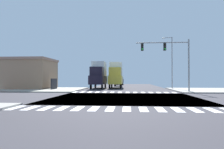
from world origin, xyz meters
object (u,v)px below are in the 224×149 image
at_px(traffic_signal_mast, 168,53).
at_px(suv_queued_2, 120,80).
at_px(street_lamp, 171,58).
at_px(sedan_trailing_2, 118,81).
at_px(box_truck_crossing_2, 99,74).
at_px(bank_building, 21,74).
at_px(box_truck_farside_1, 116,74).

xyz_separation_m(traffic_signal_mast, suv_queued_2, (-7.59, 30.83, -3.74)).
distance_m(traffic_signal_mast, street_lamp, 8.41).
relative_size(suv_queued_2, sedan_trailing_2, 1.07).
xyz_separation_m(traffic_signal_mast, sedan_trailing_2, (-7.59, 20.76, -4.02)).
height_order(traffic_signal_mast, box_truck_crossing_2, traffic_signal_mast).
bearing_deg(bank_building, box_truck_farside_1, 15.82).
height_order(traffic_signal_mast, suv_queued_2, traffic_signal_mast).
xyz_separation_m(street_lamp, box_truck_farside_1, (-9.53, 3.40, -2.67)).
relative_size(traffic_signal_mast, suv_queued_2, 1.51).
relative_size(traffic_signal_mast, box_truck_farside_1, 0.96).
height_order(bank_building, suv_queued_2, bank_building).
bearing_deg(box_truck_farside_1, bank_building, 15.82).
relative_size(box_truck_crossing_2, sedan_trailing_2, 1.67).
height_order(box_truck_crossing_2, suv_queued_2, box_truck_crossing_2).
bearing_deg(box_truck_farside_1, sedan_trailing_2, -90.00).
bearing_deg(traffic_signal_mast, box_truck_crossing_2, 137.71).
height_order(street_lamp, sedan_trailing_2, street_lamp).
bearing_deg(traffic_signal_mast, box_truck_farside_1, 123.23).
distance_m(street_lamp, bank_building, 25.85).
bearing_deg(bank_building, sedan_trailing_2, 40.40).
bearing_deg(suv_queued_2, sedan_trailing_2, 90.00).
xyz_separation_m(traffic_signal_mast, box_truck_farside_1, (-7.59, 11.58, -2.57)).
relative_size(traffic_signal_mast, sedan_trailing_2, 1.61).
xyz_separation_m(traffic_signal_mast, box_truck_crossing_2, (-10.59, 9.63, -2.57)).
xyz_separation_m(bank_building, sedan_trailing_2, (16.17, 13.76, -1.50)).
distance_m(traffic_signal_mast, box_truck_farside_1, 14.08).
relative_size(street_lamp, box_truck_crossing_2, 1.23).
height_order(box_truck_crossing_2, sedan_trailing_2, box_truck_crossing_2).
height_order(street_lamp, box_truck_farside_1, street_lamp).
bearing_deg(street_lamp, box_truck_farside_1, 160.37).
bearing_deg(box_truck_crossing_2, bank_building, 11.30).
bearing_deg(bank_building, traffic_signal_mast, -16.42).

